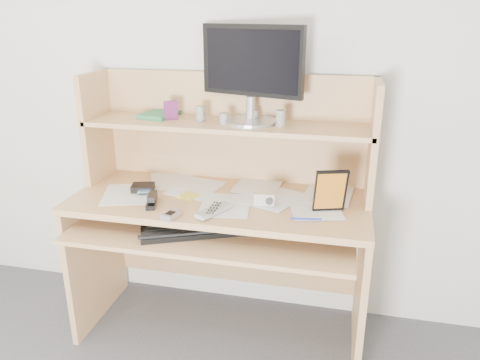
% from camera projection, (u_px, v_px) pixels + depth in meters
% --- Properties ---
extents(back_wall, '(3.60, 0.04, 2.50)m').
position_uv_depth(back_wall, '(235.00, 82.00, 2.33)').
color(back_wall, silver).
rests_on(back_wall, floor).
extents(desk, '(1.40, 0.70, 1.30)m').
position_uv_depth(desk, '(224.00, 202.00, 2.31)').
color(desk, tan).
rests_on(desk, floor).
extents(paper_clutter, '(1.32, 0.54, 0.01)m').
position_uv_depth(paper_clutter, '(219.00, 197.00, 2.21)').
color(paper_clutter, white).
rests_on(paper_clutter, desk).
extents(keyboard, '(0.51, 0.35, 0.03)m').
position_uv_depth(keyboard, '(195.00, 229.00, 2.09)').
color(keyboard, black).
rests_on(keyboard, desk).
extents(tv_remote, '(0.13, 0.19, 0.02)m').
position_uv_depth(tv_remote, '(214.00, 211.00, 2.04)').
color(tv_remote, '#9B9B96').
rests_on(tv_remote, paper_clutter).
extents(flip_phone, '(0.07, 0.10, 0.02)m').
position_uv_depth(flip_phone, '(171.00, 214.00, 2.00)').
color(flip_phone, '#ABABAD').
rests_on(flip_phone, paper_clutter).
extents(stapler, '(0.08, 0.15, 0.04)m').
position_uv_depth(stapler, '(151.00, 199.00, 2.13)').
color(stapler, black).
rests_on(stapler, paper_clutter).
extents(wallet, '(0.13, 0.11, 0.03)m').
position_uv_depth(wallet, '(143.00, 187.00, 2.29)').
color(wallet, black).
rests_on(wallet, paper_clutter).
extents(sticky_note_pad, '(0.10, 0.10, 0.01)m').
position_uv_depth(sticky_note_pad, '(189.00, 196.00, 2.22)').
color(sticky_note_pad, '#FEF542').
rests_on(sticky_note_pad, desk).
extents(digital_camera, '(0.10, 0.05, 0.06)m').
position_uv_depth(digital_camera, '(264.00, 199.00, 2.11)').
color(digital_camera, silver).
rests_on(digital_camera, paper_clutter).
extents(game_case, '(0.14, 0.06, 0.20)m').
position_uv_depth(game_case, '(330.00, 191.00, 2.01)').
color(game_case, black).
rests_on(game_case, paper_clutter).
extents(blue_pen, '(0.13, 0.03, 0.01)m').
position_uv_depth(blue_pen, '(306.00, 219.00, 1.97)').
color(blue_pen, '#1A2DC9').
rests_on(blue_pen, paper_clutter).
extents(card_box, '(0.07, 0.05, 0.09)m').
position_uv_depth(card_box, '(171.00, 110.00, 2.28)').
color(card_box, maroon).
rests_on(card_box, desk).
extents(shelf_book, '(0.18, 0.23, 0.02)m').
position_uv_depth(shelf_book, '(160.00, 114.00, 2.36)').
color(shelf_book, '#2E7442').
rests_on(shelf_book, desk).
extents(chip_stack_a, '(0.05, 0.05, 0.06)m').
position_uv_depth(chip_stack_a, '(253.00, 116.00, 2.24)').
color(chip_stack_a, black).
rests_on(chip_stack_a, desk).
extents(chip_stack_b, '(0.05, 0.05, 0.07)m').
position_uv_depth(chip_stack_b, '(200.00, 114.00, 2.25)').
color(chip_stack_b, white).
rests_on(chip_stack_b, desk).
extents(chip_stack_c, '(0.05, 0.05, 0.05)m').
position_uv_depth(chip_stack_c, '(224.00, 119.00, 2.20)').
color(chip_stack_c, black).
rests_on(chip_stack_c, desk).
extents(chip_stack_d, '(0.05, 0.05, 0.08)m').
position_uv_depth(chip_stack_d, '(281.00, 118.00, 2.14)').
color(chip_stack_d, white).
rests_on(chip_stack_d, desk).
extents(monitor, '(0.50, 0.26, 0.45)m').
position_uv_depth(monitor, '(252.00, 71.00, 2.17)').
color(monitor, '#B9B9BE').
rests_on(monitor, desk).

